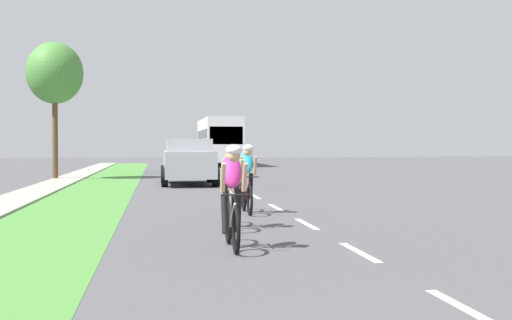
{
  "coord_description": "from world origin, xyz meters",
  "views": [
    {
      "loc": [
        -2.93,
        -1.21,
        1.59
      ],
      "look_at": [
        0.33,
        20.88,
        1.06
      ],
      "focal_mm": 46.98,
      "sensor_mm": 36.0,
      "label": 1
    }
  ],
  "objects_px": {
    "sedan_black": "(185,158)",
    "street_tree_near": "(55,74)",
    "cyclist_distant": "(247,178)",
    "bus_white": "(219,139)",
    "suv_silver": "(188,160)",
    "cyclist_trailing": "(232,185)",
    "cyclist_lead": "(232,196)"
  },
  "relations": [
    {
      "from": "cyclist_distant",
      "to": "cyclist_trailing",
      "type": "bearing_deg",
      "value": -103.66
    },
    {
      "from": "cyclist_lead",
      "to": "street_tree_near",
      "type": "xyz_separation_m",
      "value": [
        -5.68,
        21.16,
        3.95
      ]
    },
    {
      "from": "cyclist_lead",
      "to": "suv_silver",
      "type": "height_order",
      "value": "suv_silver"
    },
    {
      "from": "cyclist_trailing",
      "to": "street_tree_near",
      "type": "relative_size",
      "value": 0.28
    },
    {
      "from": "bus_white",
      "to": "street_tree_near",
      "type": "xyz_separation_m",
      "value": [
        -9.16,
        -19.47,
        2.78
      ]
    },
    {
      "from": "cyclist_distant",
      "to": "suv_silver",
      "type": "distance_m",
      "value": 11.33
    },
    {
      "from": "cyclist_trailing",
      "to": "cyclist_distant",
      "type": "bearing_deg",
      "value": 76.34
    },
    {
      "from": "cyclist_trailing",
      "to": "bus_white",
      "type": "height_order",
      "value": "bus_white"
    },
    {
      "from": "bus_white",
      "to": "cyclist_trailing",
      "type": "bearing_deg",
      "value": -94.82
    },
    {
      "from": "cyclist_distant",
      "to": "bus_white",
      "type": "bearing_deg",
      "value": 85.86
    },
    {
      "from": "cyclist_distant",
      "to": "street_tree_near",
      "type": "relative_size",
      "value": 0.28
    },
    {
      "from": "suv_silver",
      "to": "bus_white",
      "type": "distance_m",
      "value": 24.45
    },
    {
      "from": "sedan_black",
      "to": "street_tree_near",
      "type": "distance_m",
      "value": 10.64
    },
    {
      "from": "cyclist_distant",
      "to": "street_tree_near",
      "type": "xyz_separation_m",
      "value": [
        -6.59,
        16.02,
        3.95
      ]
    },
    {
      "from": "suv_silver",
      "to": "bus_white",
      "type": "bearing_deg",
      "value": 82.04
    },
    {
      "from": "suv_silver",
      "to": "bus_white",
      "type": "relative_size",
      "value": 0.41
    },
    {
      "from": "cyclist_trailing",
      "to": "street_tree_near",
      "type": "xyz_separation_m",
      "value": [
        -5.94,
        18.67,
        3.95
      ]
    },
    {
      "from": "cyclist_lead",
      "to": "suv_silver",
      "type": "xyz_separation_m",
      "value": [
        0.1,
        16.44,
        0.14
      ]
    },
    {
      "from": "bus_white",
      "to": "street_tree_near",
      "type": "bearing_deg",
      "value": -115.19
    },
    {
      "from": "cyclist_lead",
      "to": "sedan_black",
      "type": "distance_m",
      "value": 28.86
    },
    {
      "from": "suv_silver",
      "to": "street_tree_near",
      "type": "distance_m",
      "value": 8.38
    },
    {
      "from": "bus_white",
      "to": "street_tree_near",
      "type": "distance_m",
      "value": 21.7
    },
    {
      "from": "sedan_black",
      "to": "cyclist_distant",
      "type": "bearing_deg",
      "value": -88.98
    },
    {
      "from": "suv_silver",
      "to": "bus_white",
      "type": "xyz_separation_m",
      "value": [
        3.38,
        24.19,
        1.03
      ]
    },
    {
      "from": "suv_silver",
      "to": "sedan_black",
      "type": "relative_size",
      "value": 1.09
    },
    {
      "from": "cyclist_trailing",
      "to": "bus_white",
      "type": "relative_size",
      "value": 0.15
    },
    {
      "from": "cyclist_distant",
      "to": "sedan_black",
      "type": "distance_m",
      "value": 23.72
    },
    {
      "from": "sedan_black",
      "to": "street_tree_near",
      "type": "xyz_separation_m",
      "value": [
        -6.17,
        -7.7,
        3.99
      ]
    },
    {
      "from": "cyclist_trailing",
      "to": "cyclist_lead",
      "type": "bearing_deg",
      "value": -96.07
    },
    {
      "from": "cyclist_trailing",
      "to": "sedan_black",
      "type": "distance_m",
      "value": 26.37
    },
    {
      "from": "suv_silver",
      "to": "sedan_black",
      "type": "height_order",
      "value": "suv_silver"
    },
    {
      "from": "cyclist_trailing",
      "to": "sedan_black",
      "type": "bearing_deg",
      "value": 89.52
    }
  ]
}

